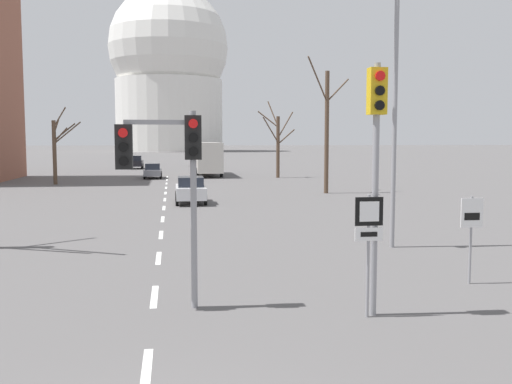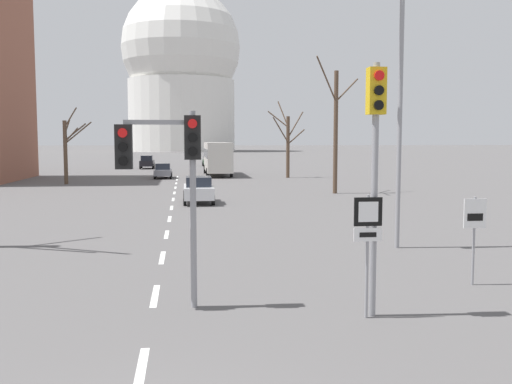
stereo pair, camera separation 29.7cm
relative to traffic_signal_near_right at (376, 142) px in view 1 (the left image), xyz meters
name	(u,v)px [view 1 (the left image)]	position (x,y,z in m)	size (l,w,h in m)	color
lane_stripe_0	(146,371)	(-4.67, -2.33, -3.70)	(0.16, 2.00, 0.01)	silver
lane_stripe_1	(154,296)	(-4.67, 2.17, -3.70)	(0.16, 2.00, 0.01)	silver
lane_stripe_2	(159,258)	(-4.67, 6.67, -3.70)	(0.16, 2.00, 0.01)	silver
lane_stripe_3	(161,235)	(-4.67, 11.17, -3.70)	(0.16, 2.00, 0.01)	silver
lane_stripe_4	(163,219)	(-4.67, 15.67, -3.70)	(0.16, 2.00, 0.01)	silver
lane_stripe_5	(164,208)	(-4.67, 20.17, -3.70)	(0.16, 2.00, 0.01)	silver
lane_stripe_6	(165,200)	(-4.67, 24.67, -3.70)	(0.16, 2.00, 0.01)	silver
lane_stripe_7	(165,193)	(-4.67, 29.17, -3.70)	(0.16, 2.00, 0.01)	silver
lane_stripe_8	(166,188)	(-4.67, 33.67, -3.70)	(0.16, 2.00, 0.01)	silver
lane_stripe_9	(167,183)	(-4.67, 38.17, -3.70)	(0.16, 2.00, 0.01)	silver
lane_stripe_10	(167,180)	(-4.67, 42.67, -3.70)	(0.16, 2.00, 0.01)	silver
lane_stripe_11	(167,177)	(-4.67, 47.17, -3.70)	(0.16, 2.00, 0.01)	silver
traffic_signal_near_right	(376,142)	(0.00, 0.00, 0.00)	(0.36, 0.34, 5.32)	gray
traffic_signal_centre_tall	(169,161)	(-4.29, 1.12, -0.41)	(1.84, 0.34, 4.37)	gray
route_sign_post	(369,234)	(-0.17, -0.12, -1.92)	(0.60, 0.08, 2.61)	gray
speed_limit_sign	(471,225)	(3.43, 2.20, -2.15)	(0.60, 0.08, 2.30)	gray
street_lamp_right	(383,89)	(2.91, 7.35, 1.78)	(2.60, 0.36, 8.94)	gray
sedan_near_left	(191,190)	(-3.13, 22.36, -2.89)	(1.79, 3.99, 1.59)	silver
sedan_near_right	(197,161)	(-0.53, 71.03, -2.93)	(1.70, 4.37, 1.51)	#2D4C33
sedan_mid_centre	(136,162)	(-8.82, 64.39, -2.82)	(1.80, 4.35, 1.74)	black
sedan_far_left	(153,171)	(-6.04, 45.10, -2.95)	(1.71, 4.36, 1.48)	slate
city_bus	(207,156)	(-0.47, 49.06, -1.65)	(2.66, 10.80, 3.48)	beige
bare_tree_right_near	(327,127)	(6.55, 27.48, 0.92)	(3.75, 4.07, 9.28)	brown
bare_tree_left_far	(56,148)	(-13.82, 38.59, -0.60)	(2.35, 2.10, 6.60)	brown
bare_tree_right_far	(278,142)	(6.23, 44.37, -0.18)	(3.68, 2.18, 7.63)	brown
capitol_dome	(169,70)	(-4.67, 183.06, 23.40)	(39.39, 39.39, 55.64)	silver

